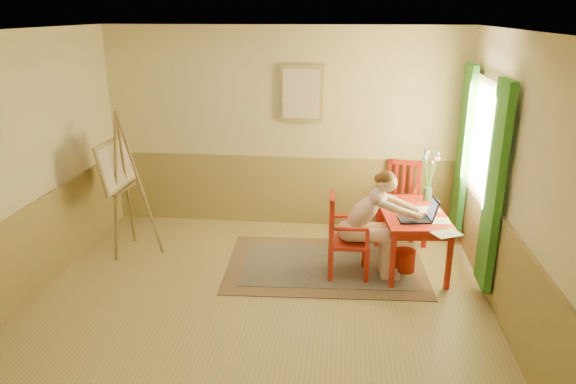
# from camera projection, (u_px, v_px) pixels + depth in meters

# --- Properties ---
(room) EXTENTS (5.04, 4.54, 2.84)m
(room) POSITION_uv_depth(u_px,v_px,m) (257.00, 176.00, 5.35)
(room) COLOR tan
(room) RESTS_ON ground
(wainscot) EXTENTS (5.00, 4.50, 1.00)m
(wainscot) POSITION_uv_depth(u_px,v_px,m) (270.00, 228.00, 6.39)
(wainscot) COLOR tan
(wainscot) RESTS_ON room
(window) EXTENTS (0.12, 2.01, 2.20)m
(window) POSITION_uv_depth(u_px,v_px,m) (479.00, 159.00, 6.16)
(window) COLOR white
(window) RESTS_ON room
(wall_portrait) EXTENTS (0.60, 0.05, 0.76)m
(wall_portrait) POSITION_uv_depth(u_px,v_px,m) (301.00, 94.00, 7.24)
(wall_portrait) COLOR #96834C
(wall_portrait) RESTS_ON room
(rug) EXTENTS (2.47, 1.71, 0.02)m
(rug) POSITION_uv_depth(u_px,v_px,m) (325.00, 265.00, 6.55)
(rug) COLOR #8C7251
(rug) RESTS_ON room
(table) EXTENTS (0.84, 1.27, 0.72)m
(table) POSITION_uv_depth(u_px,v_px,m) (412.00, 218.00, 6.34)
(table) COLOR red
(table) RESTS_ON room
(chair_left) EXTENTS (0.48, 0.46, 0.99)m
(chair_left) POSITION_uv_depth(u_px,v_px,m) (344.00, 236.00, 6.17)
(chair_left) COLOR red
(chair_left) RESTS_ON room
(chair_back) EXTENTS (0.55, 0.56, 1.03)m
(chair_back) POSITION_uv_depth(u_px,v_px,m) (401.00, 199.00, 7.32)
(chair_back) COLOR red
(chair_back) RESTS_ON room
(figure) EXTENTS (0.96, 0.42, 1.29)m
(figure) POSITION_uv_depth(u_px,v_px,m) (370.00, 220.00, 6.07)
(figure) COLOR beige
(figure) RESTS_ON room
(laptop) EXTENTS (0.45, 0.30, 0.26)m
(laptop) POSITION_uv_depth(u_px,v_px,m) (420.00, 216.00, 6.02)
(laptop) COLOR #1E2338
(laptop) RESTS_ON table
(papers) EXTENTS (0.91, 1.14, 0.00)m
(papers) POSITION_uv_depth(u_px,v_px,m) (424.00, 217.00, 6.13)
(papers) COLOR white
(papers) RESTS_ON table
(vase) EXTENTS (0.26, 0.32, 0.63)m
(vase) POSITION_uv_depth(u_px,v_px,m) (429.00, 178.00, 6.59)
(vase) COLOR #3F724C
(vase) RESTS_ON table
(wastebasket) EXTENTS (0.28, 0.28, 0.28)m
(wastebasket) POSITION_uv_depth(u_px,v_px,m) (404.00, 261.00, 6.37)
(wastebasket) COLOR #A21F0C
(wastebasket) RESTS_ON room
(easel) EXTENTS (0.62, 0.82, 1.84)m
(easel) POSITION_uv_depth(u_px,v_px,m) (119.00, 170.00, 6.62)
(easel) COLOR olive
(easel) RESTS_ON room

